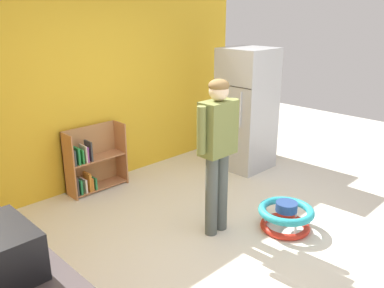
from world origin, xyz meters
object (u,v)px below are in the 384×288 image
at_px(standing_person, 218,144).
at_px(refrigerator, 246,110).
at_px(bookshelf, 91,163).
at_px(baby_walker, 286,216).

bearing_deg(standing_person, refrigerator, 29.30).
distance_m(bookshelf, baby_walker, 2.58).
xyz_separation_m(bookshelf, baby_walker, (0.93, -2.39, -0.21)).
relative_size(standing_person, baby_walker, 2.75).
bearing_deg(baby_walker, standing_person, 137.85).
xyz_separation_m(refrigerator, bookshelf, (-2.10, 0.91, -0.52)).
relative_size(bookshelf, standing_person, 0.51).
distance_m(bookshelf, standing_person, 2.02).
xyz_separation_m(bookshelf, standing_person, (0.37, -1.88, 0.63)).
bearing_deg(standing_person, baby_walker, -42.15).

